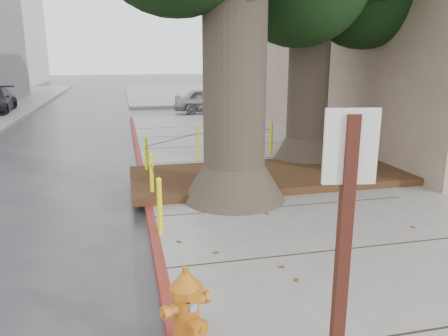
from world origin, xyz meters
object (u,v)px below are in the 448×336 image
at_px(signpost, 338,326).
at_px(car_red, 353,95).
at_px(fire_hydrant, 187,310).
at_px(car_silver, 210,100).

distance_m(signpost, car_red, 26.15).
bearing_deg(fire_hydrant, signpost, -99.42).
height_order(car_silver, car_red, car_silver).
height_order(signpost, car_red, signpost).
bearing_deg(signpost, car_silver, 90.21).
xyz_separation_m(fire_hydrant, car_silver, (4.08, 19.13, 0.08)).
height_order(signpost, car_silver, signpost).
bearing_deg(car_silver, signpost, 177.93).
height_order(fire_hydrant, car_silver, car_silver).
distance_m(signpost, car_silver, 21.37).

